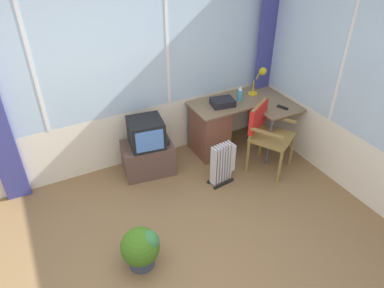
# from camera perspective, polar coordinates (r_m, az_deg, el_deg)

# --- Properties ---
(ground) EXTENTS (5.70, 5.01, 0.06)m
(ground) POSITION_cam_1_polar(r_m,az_deg,el_deg) (3.70, -1.09, -20.43)
(ground) COLOR olive
(north_window_panel) EXTENTS (4.70, 0.07, 2.73)m
(north_window_panel) POSITION_cam_1_polar(r_m,az_deg,el_deg) (4.39, -13.55, 11.40)
(north_window_panel) COLOR #EFE8CD
(north_window_panel) RESTS_ON ground
(curtain_corner) EXTENTS (0.28, 0.09, 2.63)m
(curtain_corner) POSITION_cam_1_polar(r_m,az_deg,el_deg) (5.27, 11.83, 14.83)
(curtain_corner) COLOR #3E418F
(curtain_corner) RESTS_ON ground
(desk) EXTENTS (1.33, 0.94, 0.73)m
(desk) POSITION_cam_1_polar(r_m,az_deg,el_deg) (4.98, 3.60, 2.69)
(desk) COLOR #806A4C
(desk) RESTS_ON ground
(desk_lamp) EXTENTS (0.24, 0.20, 0.40)m
(desk_lamp) POSITION_cam_1_polar(r_m,az_deg,el_deg) (5.11, 10.98, 10.45)
(desk_lamp) COLOR yellow
(desk_lamp) RESTS_ON desk
(tv_remote) EXTENTS (0.10, 0.16, 0.02)m
(tv_remote) POSITION_cam_1_polar(r_m,az_deg,el_deg) (4.91, 14.27, 5.70)
(tv_remote) COLOR black
(tv_remote) RESTS_ON desk
(spray_bottle) EXTENTS (0.06, 0.06, 0.22)m
(spray_bottle) POSITION_cam_1_polar(r_m,az_deg,el_deg) (4.96, 7.68, 7.99)
(spray_bottle) COLOR #3DB4DB
(spray_bottle) RESTS_ON desk
(paper_tray) EXTENTS (0.33, 0.28, 0.09)m
(paper_tray) POSITION_cam_1_polar(r_m,az_deg,el_deg) (4.83, 4.91, 6.67)
(paper_tray) COLOR black
(paper_tray) RESTS_ON desk
(wooden_armchair) EXTENTS (0.66, 0.66, 0.91)m
(wooden_armchair) POSITION_cam_1_polar(r_m,az_deg,el_deg) (4.68, 11.50, 2.54)
(wooden_armchair) COLOR olive
(wooden_armchair) RESTS_ON ground
(tv_on_stand) EXTENTS (0.70, 0.53, 0.78)m
(tv_on_stand) POSITION_cam_1_polar(r_m,az_deg,el_deg) (4.64, -7.11, -0.87)
(tv_on_stand) COLOR brown
(tv_on_stand) RESTS_ON ground
(space_heater) EXTENTS (0.36, 0.21, 0.57)m
(space_heater) POSITION_cam_1_polar(r_m,az_deg,el_deg) (4.48, 4.98, -3.08)
(space_heater) COLOR silver
(space_heater) RESTS_ON ground
(potted_plant) EXTENTS (0.38, 0.38, 0.45)m
(potted_plant) POSITION_cam_1_polar(r_m,az_deg,el_deg) (3.59, -8.11, -16.03)
(potted_plant) COLOR #3C475A
(potted_plant) RESTS_ON ground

